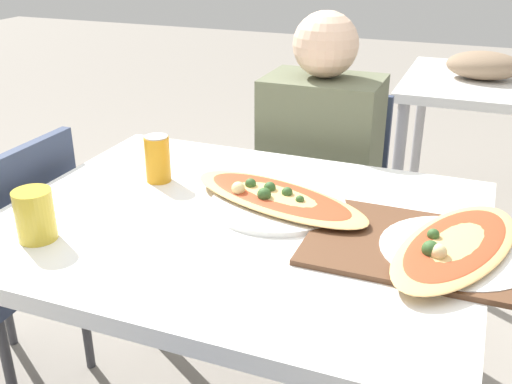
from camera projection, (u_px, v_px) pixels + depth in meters
dining_table at (240, 249)px, 1.43m from camera, size 1.11×0.88×0.77m
chair_far_seated at (325, 198)px, 2.15m from camera, size 0.40×0.40×0.86m
chair_side_left at (8, 258)px, 1.76m from camera, size 0.40×0.40×0.86m
person_seated at (319, 158)px, 1.98m from camera, size 0.37×0.28×1.16m
pizza_main at (277, 199)px, 1.45m from camera, size 0.52×0.33×0.06m
soda_can at (158, 159)px, 1.57m from camera, size 0.07×0.07×0.12m
drink_glass at (35, 215)px, 1.28m from camera, size 0.08×0.08×0.11m
serving_tray at (413, 245)px, 1.26m from camera, size 0.44×0.33×0.01m
pizza_second at (455, 248)px, 1.23m from camera, size 0.32×0.49×0.06m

